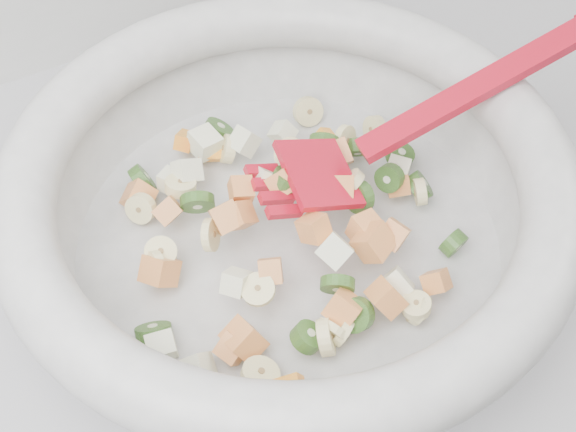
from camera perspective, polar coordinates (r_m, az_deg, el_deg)
mixing_bowl at (r=0.61m, az=0.03°, el=1.00°), size 0.50×0.44×0.16m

